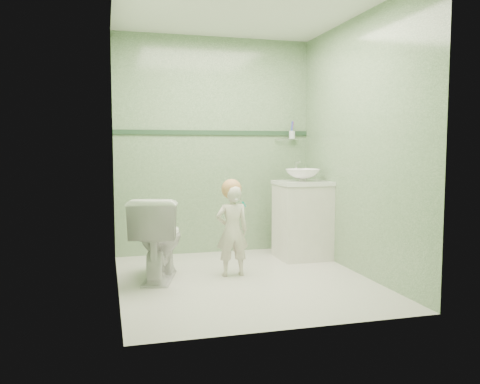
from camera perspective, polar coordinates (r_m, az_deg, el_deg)
name	(u,v)px	position (r m, az deg, el deg)	size (l,w,h in m)	color
ground	(244,280)	(4.52, 0.51, -10.07)	(2.50, 2.50, 0.00)	beige
room_shell	(244,146)	(4.36, 0.52, 5.33)	(2.50, 2.54, 2.40)	gray
trim_stripe	(214,133)	(5.57, -2.95, 6.83)	(2.20, 0.02, 0.05)	#27452D
vanity	(302,221)	(5.36, 7.16, -3.33)	(0.52, 0.50, 0.80)	silver
counter	(303,183)	(5.31, 7.21, 1.05)	(0.54, 0.52, 0.04)	white
basin	(303,175)	(5.31, 7.22, 1.95)	(0.37, 0.37, 0.13)	white
faucet	(296,167)	(5.47, 6.50, 2.89)	(0.03, 0.13, 0.18)	silver
cup_holder	(291,135)	(5.77, 5.93, 6.57)	(0.26, 0.07, 0.21)	silver
toilet	(158,238)	(4.53, -9.40, -5.23)	(0.42, 0.74, 0.75)	white
toddler	(232,231)	(4.58, -0.90, -4.49)	(0.31, 0.20, 0.84)	silver
hair_cap	(231,189)	(4.56, -0.99, 0.34)	(0.19, 0.19, 0.19)	tan
teal_toothbrush	(243,204)	(4.44, 0.39, -1.35)	(0.11, 0.13, 0.08)	#008977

